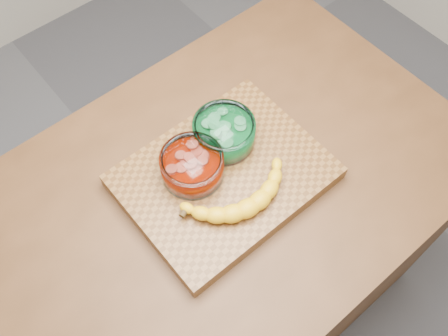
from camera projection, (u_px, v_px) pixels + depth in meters
ground at (224, 293)px, 1.95m from camera, size 3.50×3.50×0.00m
counter at (224, 251)px, 1.56m from camera, size 1.20×0.80×0.90m
cutting_board at (224, 177)px, 1.15m from camera, size 0.45×0.35×0.04m
bowl_red at (192, 166)px, 1.11m from camera, size 0.14×0.14×0.07m
bowl_green at (224, 133)px, 1.15m from camera, size 0.14×0.14×0.07m
banana at (239, 192)px, 1.09m from camera, size 0.29×0.15×0.04m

